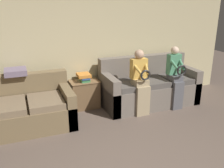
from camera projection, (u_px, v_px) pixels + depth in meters
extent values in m
cube|color=#C6B789|center=(82.00, 44.00, 5.04)|extent=(6.83, 0.06, 2.55)
cube|color=#70665B|center=(149.00, 94.00, 5.30)|extent=(2.00, 0.87, 0.47)
cube|color=#70665B|center=(143.00, 67.00, 5.44)|extent=(2.00, 0.20, 0.52)
cube|color=#70665B|center=(109.00, 93.00, 4.94)|extent=(0.16, 0.87, 0.73)
cube|color=#70665B|center=(186.00, 83.00, 5.57)|extent=(0.16, 0.87, 0.73)
cube|color=#514C47|center=(128.00, 85.00, 4.93)|extent=(0.53, 0.63, 0.11)
cube|color=#514C47|center=(152.00, 82.00, 5.12)|extent=(0.53, 0.63, 0.11)
cube|color=#514C47|center=(175.00, 79.00, 5.31)|extent=(0.53, 0.63, 0.11)
cube|color=brown|center=(28.00, 116.00, 4.36)|extent=(1.54, 0.96, 0.41)
cube|color=brown|center=(24.00, 86.00, 4.55)|extent=(1.54, 0.20, 0.45)
cube|color=brown|center=(67.00, 104.00, 4.56)|extent=(0.16, 0.96, 0.64)
cube|color=#7A664C|center=(7.00, 107.00, 4.08)|extent=(0.57, 0.72, 0.11)
cube|color=#7A664C|center=(46.00, 101.00, 4.29)|extent=(0.57, 0.72, 0.11)
cube|color=tan|center=(143.00, 101.00, 4.76)|extent=(0.27, 0.10, 0.58)
cube|color=tan|center=(140.00, 82.00, 4.77)|extent=(0.27, 0.28, 0.11)
cube|color=gold|center=(139.00, 68.00, 4.76)|extent=(0.32, 0.14, 0.38)
sphere|color=tan|center=(139.00, 54.00, 4.67)|extent=(0.18, 0.18, 0.18)
torus|color=black|center=(145.00, 75.00, 4.54)|extent=(0.20, 0.04, 0.20)
cylinder|color=gold|center=(138.00, 69.00, 4.60)|extent=(0.13, 0.31, 0.22)
cylinder|color=gold|center=(147.00, 68.00, 4.66)|extent=(0.13, 0.31, 0.22)
cube|color=#56565B|center=(177.00, 96.00, 5.03)|extent=(0.22, 0.10, 0.58)
cube|color=#56565B|center=(175.00, 77.00, 5.05)|extent=(0.22, 0.28, 0.11)
cube|color=#4C8E66|center=(174.00, 64.00, 5.02)|extent=(0.26, 0.14, 0.41)
sphere|color=beige|center=(175.00, 50.00, 4.93)|extent=(0.16, 0.16, 0.16)
torus|color=black|center=(182.00, 70.00, 4.81)|extent=(0.21, 0.04, 0.21)
cylinder|color=#4C8E66|center=(174.00, 65.00, 4.87)|extent=(0.10, 0.31, 0.23)
cylinder|color=#4C8E66|center=(181.00, 64.00, 4.92)|extent=(0.10, 0.31, 0.23)
cube|color=brown|center=(85.00, 94.00, 5.12)|extent=(0.56, 0.38, 0.57)
cube|color=brown|center=(84.00, 81.00, 5.03)|extent=(0.58, 0.40, 0.02)
cube|color=#3D8451|center=(85.00, 80.00, 5.02)|extent=(0.17, 0.26, 0.06)
cube|color=#33569E|center=(84.00, 77.00, 5.00)|extent=(0.16, 0.28, 0.04)
cube|color=orange|center=(84.00, 75.00, 4.98)|extent=(0.25, 0.29, 0.06)
cube|color=slate|center=(16.00, 72.00, 4.42)|extent=(0.38, 0.38, 0.10)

